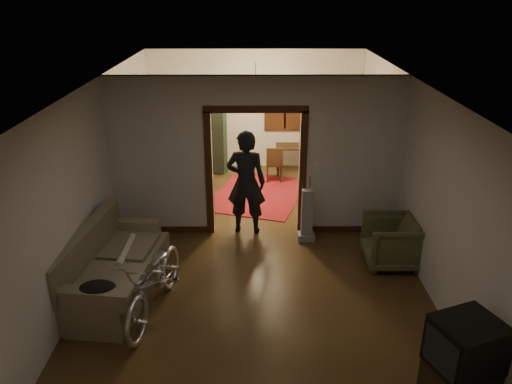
{
  "coord_description": "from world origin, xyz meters",
  "views": [
    {
      "loc": [
        -0.03,
        -7.37,
        4.16
      ],
      "look_at": [
        0.0,
        -0.3,
        1.2
      ],
      "focal_mm": 35.0,
      "sensor_mm": 36.0,
      "label": 1
    }
  ],
  "objects_px": {
    "sofa": "(114,262)",
    "locker": "(205,133)",
    "person": "(246,183)",
    "desk": "(295,160)",
    "armchair": "(392,242)",
    "bicycle": "(155,281)"
  },
  "relations": [
    {
      "from": "armchair",
      "to": "locker",
      "type": "xyz_separation_m",
      "value": [
        -3.34,
        4.28,
        0.56
      ]
    },
    {
      "from": "sofa",
      "to": "locker",
      "type": "xyz_separation_m",
      "value": [
        0.84,
        5.09,
        0.45
      ]
    },
    {
      "from": "sofa",
      "to": "bicycle",
      "type": "xyz_separation_m",
      "value": [
        0.67,
        -0.48,
        0.0
      ]
    },
    {
      "from": "sofa",
      "to": "desk",
      "type": "height_order",
      "value": "sofa"
    },
    {
      "from": "armchair",
      "to": "desk",
      "type": "distance_m",
      "value": 4.31
    },
    {
      "from": "sofa",
      "to": "desk",
      "type": "relative_size",
      "value": 2.4
    },
    {
      "from": "locker",
      "to": "desk",
      "type": "relative_size",
      "value": 2.1
    },
    {
      "from": "sofa",
      "to": "locker",
      "type": "height_order",
      "value": "locker"
    },
    {
      "from": "locker",
      "to": "desk",
      "type": "height_order",
      "value": "locker"
    },
    {
      "from": "person",
      "to": "desk",
      "type": "height_order",
      "value": "person"
    },
    {
      "from": "sofa",
      "to": "desk",
      "type": "distance_m",
      "value": 5.76
    },
    {
      "from": "person",
      "to": "desk",
      "type": "bearing_deg",
      "value": -103.08
    },
    {
      "from": "locker",
      "to": "bicycle",
      "type": "bearing_deg",
      "value": -108.61
    },
    {
      "from": "locker",
      "to": "person",
      "type": "bearing_deg",
      "value": -88.93
    },
    {
      "from": "armchair",
      "to": "sofa",
      "type": "bearing_deg",
      "value": -78.33
    },
    {
      "from": "armchair",
      "to": "desk",
      "type": "bearing_deg",
      "value": -162.93
    },
    {
      "from": "bicycle",
      "to": "armchair",
      "type": "distance_m",
      "value": 3.73
    },
    {
      "from": "person",
      "to": "desk",
      "type": "relative_size",
      "value": 2.09
    },
    {
      "from": "bicycle",
      "to": "locker",
      "type": "height_order",
      "value": "locker"
    },
    {
      "from": "sofa",
      "to": "person",
      "type": "bearing_deg",
      "value": 53.56
    },
    {
      "from": "armchair",
      "to": "person",
      "type": "height_order",
      "value": "person"
    },
    {
      "from": "desk",
      "to": "armchair",
      "type": "bearing_deg",
      "value": -55.74
    }
  ]
}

